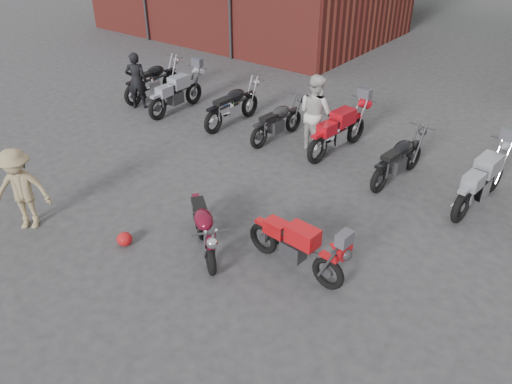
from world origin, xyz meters
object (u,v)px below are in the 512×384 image
Objects in this scene: person_light at (315,113)px; row_bike_5 at (399,157)px; sportbike at (297,244)px; row_bike_2 at (233,103)px; row_bike_4 at (339,128)px; row_bike_0 at (153,79)px; vintage_motorcycle at (203,224)px; row_bike_6 at (483,178)px; row_bike_3 at (278,119)px; row_bike_1 at (177,91)px; helmet at (125,239)px; person_dark at (136,81)px; person_tan at (21,190)px.

row_bike_5 is (2.27, -0.23, -0.37)m from person_light.
row_bike_5 is (0.05, 3.89, 0.02)m from sportbike.
row_bike_2 is 3.09m from row_bike_4.
person_light is 5.73m from row_bike_0.
vintage_motorcycle is 5.54m from row_bike_6.
row_bike_2 is 1.11× the size of row_bike_3.
row_bike_1 is 3.39m from row_bike_3.
person_light is (-0.64, 4.63, 0.39)m from vintage_motorcycle.
helmet is at bearing -145.95° from row_bike_1.
row_bike_3 is 3.28m from row_bike_5.
row_bike_5 reaches higher than sportbike.
row_bike_3 is 5.00m from row_bike_6.
row_bike_2 reaches higher than row_bike_3.
row_bike_2 reaches higher than vintage_motorcycle.
row_bike_6 is (8.37, 0.07, 0.02)m from row_bike_1.
row_bike_3 is (4.47, 0.68, -0.27)m from person_dark.
person_tan is at bearing -164.28° from row_bike_1.
row_bike_6 is (9.46, 0.57, -0.19)m from person_dark.
person_light is at bearing -88.05° from row_bike_2.
row_bike_1 is (-6.61, 3.83, 0.06)m from sportbike.
person_light reaches higher than vintage_motorcycle.
vintage_motorcycle is 1.66m from sportbike.
sportbike is 5.09m from person_tan.
person_light is at bearing -88.90° from row_bike_1.
row_bike_0 reaches higher than row_bike_5.
helmet is 0.14× the size of row_bike_5.
vintage_motorcycle is 0.87× the size of row_bike_4.
person_tan reaches higher than sportbike.
row_bike_5 is at bearing 93.95° from sportbike.
row_bike_0 is 1.09× the size of row_bike_5.
row_bike_3 is (-1.01, -0.10, -0.39)m from person_light.
row_bike_0 is 9.70m from row_bike_6.
row_bike_2 is (2.96, 0.74, -0.21)m from person_dark.
row_bike_1 reaches higher than vintage_motorcycle.
row_bike_4 is at bearing -84.76° from row_bike_2.
row_bike_1 is at bearing 126.70° from helmet.
person_tan is 0.78× the size of row_bike_1.
row_bike_0 reaches higher than row_bike_3.
row_bike_6 is at bearing 48.63° from helmet.
person_dark is 0.77× the size of row_bike_0.
person_dark is at bearing 111.92° from row_bike_1.
row_bike_6 is at bearing -90.84° from row_bike_4.
person_dark is 6.12m from person_tan.
person_tan is (-3.10, -1.47, 0.26)m from vintage_motorcycle.
row_bike_2 reaches higher than row_bike_5.
row_bike_2 is at bearing 94.85° from row_bike_6.
helmet is 0.15× the size of row_bike_3.
person_tan reaches higher than row_bike_6.
person_tan reaches higher than row_bike_4.
row_bike_6 is at bearing -92.10° from row_bike_0.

